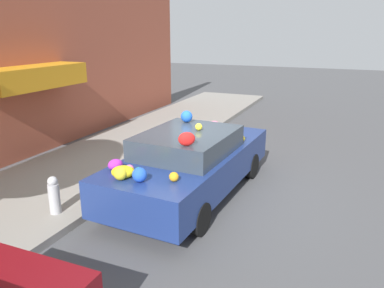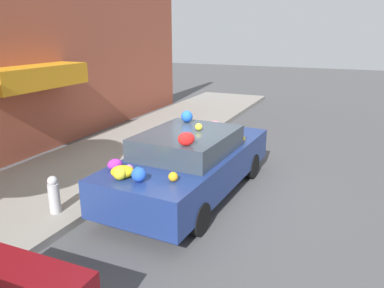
# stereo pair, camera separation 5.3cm
# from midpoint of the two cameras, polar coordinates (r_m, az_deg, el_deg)

# --- Properties ---
(ground_plane) EXTENTS (60.00, 60.00, 0.00)m
(ground_plane) POSITION_cam_midpoint_polar(r_m,az_deg,el_deg) (8.04, -1.38, -7.32)
(ground_plane) COLOR #4C4C4F
(sidewalk_curb) EXTENTS (24.00, 3.20, 0.14)m
(sidewalk_curb) POSITION_cam_midpoint_polar(r_m,az_deg,el_deg) (9.39, -16.55, -3.93)
(sidewalk_curb) COLOR gray
(sidewalk_curb) RESTS_ON ground
(fire_hydrant) EXTENTS (0.20, 0.20, 0.70)m
(fire_hydrant) POSITION_cam_midpoint_polar(r_m,az_deg,el_deg) (7.17, -20.48, -7.30)
(fire_hydrant) COLOR #B2B2B7
(fire_hydrant) RESTS_ON sidewalk_curb
(art_car) EXTENTS (4.67, 2.05, 1.64)m
(art_car) POSITION_cam_midpoint_polar(r_m,az_deg,el_deg) (7.66, -0.39, -2.70)
(art_car) COLOR navy
(art_car) RESTS_ON ground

